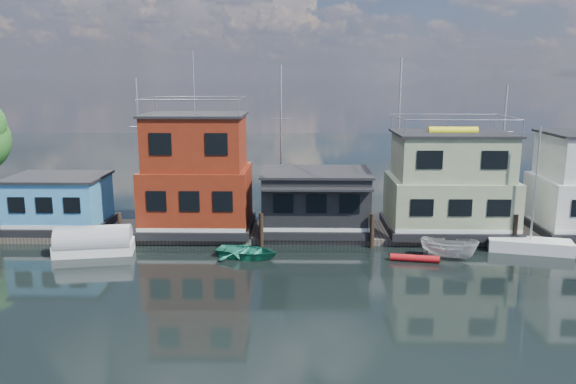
{
  "coord_description": "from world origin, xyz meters",
  "views": [
    {
      "loc": [
        -1.66,
        -25.06,
        10.8
      ],
      "look_at": [
        -2.35,
        12.0,
        3.0
      ],
      "focal_mm": 35.0,
      "sensor_mm": 36.0,
      "label": 1
    }
  ],
  "objects_px": {
    "dinghy_teal": "(247,251)",
    "red_kayak": "(415,258)",
    "houseboat_red": "(197,176)",
    "houseboat_dark": "(315,201)",
    "houseboat_green": "(450,185)",
    "houseboat_blue": "(59,202)",
    "tarp_runabout": "(94,243)",
    "motorboat": "(449,248)",
    "day_sailer": "(530,244)"
  },
  "relations": [
    {
      "from": "houseboat_blue",
      "to": "dinghy_teal",
      "type": "distance_m",
      "value": 14.31
    },
    {
      "from": "tarp_runabout",
      "to": "motorboat",
      "type": "distance_m",
      "value": 21.47
    },
    {
      "from": "houseboat_blue",
      "to": "dinghy_teal",
      "type": "bearing_deg",
      "value": -20.43
    },
    {
      "from": "houseboat_red",
      "to": "red_kayak",
      "type": "relative_size",
      "value": 4.19
    },
    {
      "from": "houseboat_green",
      "to": "motorboat",
      "type": "height_order",
      "value": "houseboat_green"
    },
    {
      "from": "houseboat_dark",
      "to": "motorboat",
      "type": "distance_m",
      "value": 9.42
    },
    {
      "from": "dinghy_teal",
      "to": "houseboat_red",
      "type": "bearing_deg",
      "value": 52.61
    },
    {
      "from": "houseboat_green",
      "to": "motorboat",
      "type": "relative_size",
      "value": 2.47
    },
    {
      "from": "houseboat_red",
      "to": "houseboat_green",
      "type": "bearing_deg",
      "value": 0.0
    },
    {
      "from": "houseboat_dark",
      "to": "houseboat_green",
      "type": "height_order",
      "value": "houseboat_green"
    },
    {
      "from": "houseboat_dark",
      "to": "day_sailer",
      "type": "bearing_deg",
      "value": -14.4
    },
    {
      "from": "houseboat_dark",
      "to": "houseboat_green",
      "type": "bearing_deg",
      "value": 0.12
    },
    {
      "from": "houseboat_red",
      "to": "day_sailer",
      "type": "relative_size",
      "value": 1.53
    },
    {
      "from": "houseboat_dark",
      "to": "dinghy_teal",
      "type": "distance_m",
      "value": 6.79
    },
    {
      "from": "red_kayak",
      "to": "houseboat_dark",
      "type": "bearing_deg",
      "value": 145.67
    },
    {
      "from": "houseboat_blue",
      "to": "day_sailer",
      "type": "bearing_deg",
      "value": -6.35
    },
    {
      "from": "houseboat_green",
      "to": "dinghy_teal",
      "type": "xyz_separation_m",
      "value": [
        -13.2,
        -4.95,
        -3.16
      ]
    },
    {
      "from": "houseboat_blue",
      "to": "motorboat",
      "type": "xyz_separation_m",
      "value": [
        25.32,
        -4.97,
        -1.55
      ]
    },
    {
      "from": "dinghy_teal",
      "to": "tarp_runabout",
      "type": "height_order",
      "value": "tarp_runabout"
    },
    {
      "from": "houseboat_green",
      "to": "day_sailer",
      "type": "xyz_separation_m",
      "value": [
        4.24,
        -3.42,
        -3.1
      ]
    },
    {
      "from": "houseboat_red",
      "to": "houseboat_dark",
      "type": "xyz_separation_m",
      "value": [
        8.0,
        -0.02,
        -1.69
      ]
    },
    {
      "from": "dinghy_teal",
      "to": "red_kayak",
      "type": "relative_size",
      "value": 1.33
    },
    {
      "from": "houseboat_blue",
      "to": "houseboat_dark",
      "type": "bearing_deg",
      "value": -0.06
    },
    {
      "from": "houseboat_dark",
      "to": "day_sailer",
      "type": "distance_m",
      "value": 13.81
    },
    {
      "from": "dinghy_teal",
      "to": "red_kayak",
      "type": "xyz_separation_m",
      "value": [
        9.9,
        -0.55,
        -0.18
      ]
    },
    {
      "from": "houseboat_red",
      "to": "motorboat",
      "type": "xyz_separation_m",
      "value": [
        15.82,
        -4.97,
        -3.45
      ]
    },
    {
      "from": "red_kayak",
      "to": "tarp_runabout",
      "type": "distance_m",
      "value": 19.38
    },
    {
      "from": "houseboat_blue",
      "to": "day_sailer",
      "type": "distance_m",
      "value": 30.98
    },
    {
      "from": "day_sailer",
      "to": "red_kayak",
      "type": "height_order",
      "value": "day_sailer"
    },
    {
      "from": "houseboat_red",
      "to": "houseboat_dark",
      "type": "bearing_deg",
      "value": -0.14
    },
    {
      "from": "houseboat_red",
      "to": "red_kayak",
      "type": "distance_m",
      "value": 15.26
    },
    {
      "from": "houseboat_green",
      "to": "motorboat",
      "type": "bearing_deg",
      "value": -103.37
    },
    {
      "from": "day_sailer",
      "to": "motorboat",
      "type": "bearing_deg",
      "value": -150.5
    },
    {
      "from": "houseboat_red",
      "to": "houseboat_dark",
      "type": "relative_size",
      "value": 1.6
    },
    {
      "from": "houseboat_dark",
      "to": "day_sailer",
      "type": "xyz_separation_m",
      "value": [
        13.24,
        -3.4,
        -1.97
      ]
    },
    {
      "from": "day_sailer",
      "to": "tarp_runabout",
      "type": "xyz_separation_m",
      "value": [
        -26.89,
        -0.97,
        0.26
      ]
    },
    {
      "from": "houseboat_blue",
      "to": "tarp_runabout",
      "type": "relative_size",
      "value": 1.3
    },
    {
      "from": "houseboat_red",
      "to": "motorboat",
      "type": "distance_m",
      "value": 16.94
    },
    {
      "from": "houseboat_blue",
      "to": "houseboat_red",
      "type": "height_order",
      "value": "houseboat_red"
    },
    {
      "from": "houseboat_blue",
      "to": "red_kayak",
      "type": "xyz_separation_m",
      "value": [
        23.2,
        -5.5,
        -2.0
      ]
    },
    {
      "from": "houseboat_red",
      "to": "motorboat",
      "type": "bearing_deg",
      "value": -17.45
    },
    {
      "from": "houseboat_red",
      "to": "tarp_runabout",
      "type": "xyz_separation_m",
      "value": [
        -5.65,
        -4.39,
        -3.4
      ]
    },
    {
      "from": "dinghy_teal",
      "to": "houseboat_dark",
      "type": "bearing_deg",
      "value": -25.3
    },
    {
      "from": "houseboat_red",
      "to": "day_sailer",
      "type": "height_order",
      "value": "houseboat_red"
    },
    {
      "from": "houseboat_blue",
      "to": "houseboat_red",
      "type": "distance_m",
      "value": 9.69
    },
    {
      "from": "red_kayak",
      "to": "motorboat",
      "type": "height_order",
      "value": "motorboat"
    },
    {
      "from": "houseboat_green",
      "to": "red_kayak",
      "type": "relative_size",
      "value": 2.96
    },
    {
      "from": "dinghy_teal",
      "to": "motorboat",
      "type": "bearing_deg",
      "value": -74.98
    },
    {
      "from": "red_kayak",
      "to": "motorboat",
      "type": "relative_size",
      "value": 0.83
    },
    {
      "from": "houseboat_green",
      "to": "houseboat_blue",
      "type": "bearing_deg",
      "value": -180.0
    }
  ]
}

